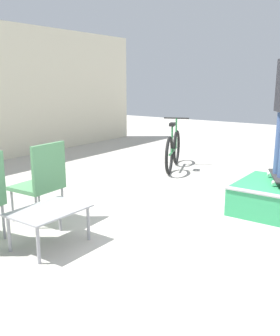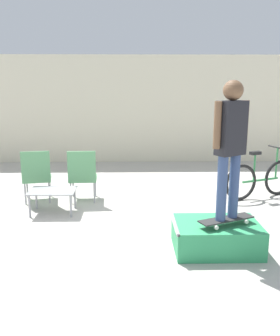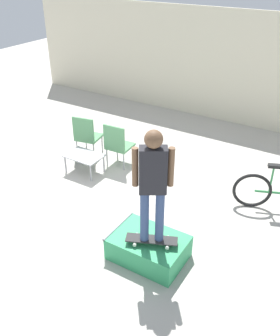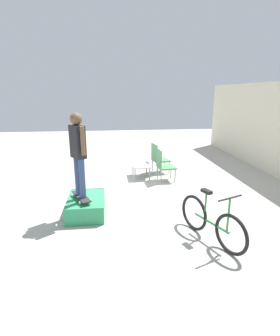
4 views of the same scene
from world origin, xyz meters
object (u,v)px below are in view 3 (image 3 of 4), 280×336
person_skater (153,179)px  bicycle (279,192)px  skateboard_on_ramp (152,239)px  coffee_table (84,157)px  skate_ramp_box (148,247)px  patio_chair_left (87,134)px  patio_chair_right (118,143)px

person_skater → bicycle: size_ratio=1.14×
skateboard_on_ramp → coffee_table: skateboard_on_ramp is taller
skate_ramp_box → person_skater: size_ratio=0.65×
person_skater → patio_chair_left: 3.94m
skateboard_on_ramp → bicycle: (1.29, 2.46, -0.09)m
person_skater → coffee_table: (-2.64, 1.64, -1.18)m
skate_ramp_box → person_skater: (0.10, -0.09, 1.35)m
person_skater → patio_chair_right: (-2.19, 2.28, -1.00)m
skateboard_on_ramp → patio_chair_right: patio_chair_right is taller
patio_chair_right → bicycle: (3.49, 0.18, -0.17)m
coffee_table → patio_chair_right: patio_chair_right is taller
patio_chair_left → bicycle: (4.35, 0.18, -0.17)m
patio_chair_right → patio_chair_left: bearing=-3.3°
patio_chair_right → bicycle: 3.49m
bicycle → patio_chair_right: bearing=160.8°
coffee_table → patio_chair_right: size_ratio=0.79×
patio_chair_left → coffee_table: bearing=112.9°
skate_ramp_box → bicycle: bearing=59.5°
skateboard_on_ramp → bicycle: bicycle is taller
patio_chair_left → bicycle: bearing=171.7°
patio_chair_right → coffee_table: bearing=51.7°
patio_chair_left → skateboard_on_ramp: bearing=132.6°
bicycle → skateboard_on_ramp: bearing=-139.9°
patio_chair_left → patio_chair_right: 0.87m
skate_ramp_box → patio_chair_right: 3.05m
coffee_table → skateboard_on_ramp: bearing=-31.9°
skateboard_on_ramp → person_skater: 1.07m
skateboard_on_ramp → person_skater: person_skater is taller
skateboard_on_ramp → patio_chair_left: size_ratio=0.79×
skate_ramp_box → patio_chair_right: bearing=133.6°
skateboard_on_ramp → bicycle: 2.78m
skate_ramp_box → coffee_table: 2.98m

